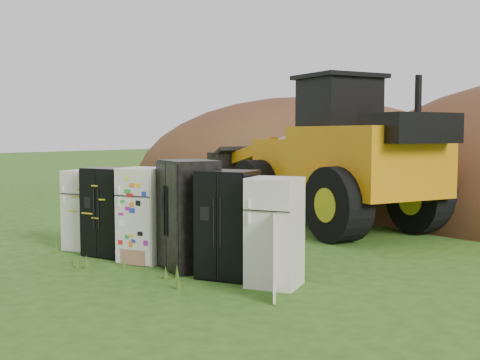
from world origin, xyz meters
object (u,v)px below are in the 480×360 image
object	(u,v)px
fridge_sticker	(144,215)
fridge_dark_mid	(189,215)
fridge_black_side	(110,212)
fridge_black_right	(228,224)
fridge_open_door	(275,232)
wheel_loader	(316,151)
fridge_leftmost	(86,210)

from	to	relation	value
fridge_sticker	fridge_dark_mid	bearing A→B (deg)	-9.84
fridge_black_side	fridge_black_right	distance (m)	2.94
fridge_sticker	fridge_open_door	world-z (taller)	fridge_sticker
fridge_dark_mid	fridge_open_door	world-z (taller)	fridge_dark_mid
fridge_dark_mid	fridge_open_door	size ratio (longest dim) A/B	1.13
fridge_black_right	wheel_loader	size ratio (longest dim) A/B	0.22
fridge_open_door	fridge_leftmost	bearing A→B (deg)	164.03
fridge_dark_mid	fridge_black_right	distance (m)	0.93
fridge_black_side	fridge_black_right	size ratio (longest dim) A/B	0.97
wheel_loader	fridge_sticker	bearing A→B (deg)	-66.33
fridge_black_side	fridge_black_right	bearing A→B (deg)	-8.22
fridge_dark_mid	fridge_open_door	distance (m)	1.85
fridge_black_side	fridge_dark_mid	bearing A→B (deg)	-6.31
fridge_open_door	fridge_black_side	bearing A→B (deg)	165.08
wheel_loader	fridge_black_side	bearing A→B (deg)	-75.12
fridge_black_right	fridge_open_door	bearing A→B (deg)	-13.22
wheel_loader	fridge_black_right	bearing A→B (deg)	-48.36
fridge_dark_mid	fridge_open_door	xyz separation A→B (m)	(1.85, -0.05, -0.11)
fridge_leftmost	fridge_sticker	world-z (taller)	fridge_sticker
fridge_dark_mid	fridge_black_right	world-z (taller)	fridge_dark_mid
fridge_black_side	fridge_open_door	xyz separation A→B (m)	(3.87, 0.02, -0.01)
fridge_black_right	wheel_loader	world-z (taller)	wheel_loader
fridge_leftmost	fridge_sticker	xyz separation A→B (m)	(1.79, -0.07, 0.06)
fridge_leftmost	fridge_open_door	distance (m)	4.71
fridge_dark_mid	wheel_loader	bearing A→B (deg)	123.89
fridge_dark_mid	fridge_black_right	bearing A→B (deg)	20.01
fridge_leftmost	fridge_black_right	size ratio (longest dim) A/B	0.92
fridge_sticker	fridge_leftmost	bearing A→B (deg)	164.37
fridge_dark_mid	fridge_black_right	xyz separation A→B (m)	(0.92, -0.06, -0.07)
fridge_leftmost	fridge_open_door	xyz separation A→B (m)	(4.71, -0.06, 0.03)
fridge_black_side	wheel_loader	distance (m)	6.31
fridge_black_right	fridge_open_door	world-z (taller)	fridge_black_right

